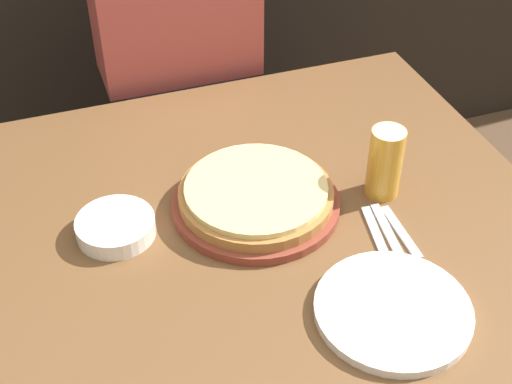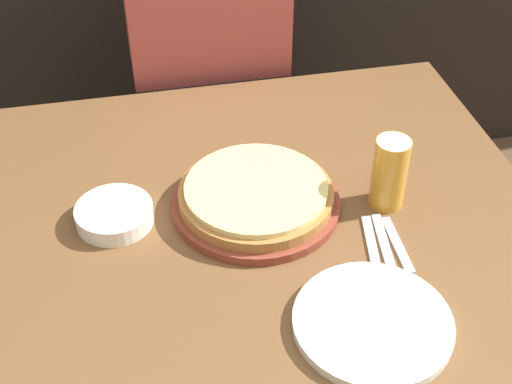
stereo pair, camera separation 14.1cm
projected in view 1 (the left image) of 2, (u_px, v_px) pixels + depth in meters
dining_table at (264, 334)px, 1.65m from camera, size 1.13×1.04×0.73m
pizza_on_board at (256, 197)px, 1.42m from camera, size 0.34×0.34×0.06m
beer_glass at (385, 160)px, 1.43m from camera, size 0.07×0.07×0.15m
dinner_plate at (393, 310)px, 1.22m from camera, size 0.27×0.27×0.02m
side_bowl at (116, 227)px, 1.37m from camera, size 0.15×0.15×0.04m
fork at (378, 238)px, 1.37m from camera, size 0.05×0.18×0.00m
dinner_knife at (389, 235)px, 1.37m from camera, size 0.04×0.18×0.00m
spoon at (401, 232)px, 1.38m from camera, size 0.02×0.15×0.00m
diner_person at (181, 93)px, 1.96m from camera, size 0.41×0.20×1.30m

